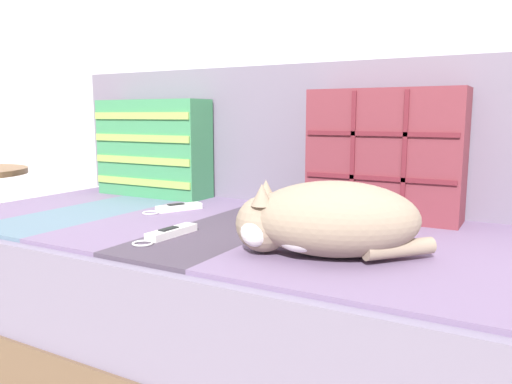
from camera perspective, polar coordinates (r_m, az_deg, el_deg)
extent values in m
cube|color=brown|center=(1.48, -1.43, -16.49)|extent=(1.82, 0.91, 0.19)
cube|color=slate|center=(1.40, -1.47, -8.56)|extent=(1.78, 0.89, 0.24)
cube|color=slate|center=(1.84, -21.87, -1.09)|extent=(0.24, 0.80, 0.01)
cube|color=slate|center=(1.66, -16.53, -1.84)|extent=(0.24, 0.80, 0.01)
cube|color=slate|center=(1.49, -9.95, -2.74)|extent=(0.24, 0.80, 0.01)
cube|color=#423847|center=(1.35, -1.88, -3.79)|extent=(0.24, 0.80, 0.01)
cube|color=slate|center=(1.25, 7.80, -4.95)|extent=(0.24, 0.80, 0.01)
cube|color=slate|center=(1.18, 18.92, -6.11)|extent=(0.24, 0.80, 0.01)
cube|color=slate|center=(1.68, 5.26, 6.54)|extent=(1.78, 0.14, 0.45)
cube|color=brown|center=(1.44, 14.47, 4.18)|extent=(0.42, 0.13, 0.36)
cube|color=maroon|center=(1.38, 13.65, 1.53)|extent=(0.41, 0.01, 0.01)
cube|color=maroon|center=(1.40, 10.97, 4.15)|extent=(0.01, 0.01, 0.35)
cube|color=maroon|center=(1.37, 13.83, 6.48)|extent=(0.41, 0.01, 0.01)
cube|color=maroon|center=(1.36, 16.59, 3.83)|extent=(0.01, 0.01, 0.35)
cube|color=#3D8956|center=(1.84, -11.63, 4.93)|extent=(0.43, 0.13, 0.34)
cube|color=#93B751|center=(1.80, -12.93, 1.10)|extent=(0.42, 0.01, 0.02)
cube|color=#93B751|center=(1.79, -13.01, 3.55)|extent=(0.42, 0.01, 0.02)
cube|color=#93B751|center=(1.79, -13.10, 6.01)|extent=(0.42, 0.01, 0.02)
cube|color=#93B751|center=(1.79, -13.18, 8.49)|extent=(0.42, 0.01, 0.02)
ellipsoid|color=gray|center=(1.04, 8.98, -3.02)|extent=(0.40, 0.32, 0.16)
sphere|color=gray|center=(1.05, 0.91, -3.65)|extent=(0.12, 0.12, 0.12)
sphere|color=white|center=(1.03, 0.03, -4.48)|extent=(0.07, 0.07, 0.07)
ellipsoid|color=white|center=(1.00, 4.81, -4.88)|extent=(0.10, 0.05, 0.07)
cylinder|color=gray|center=(1.04, 16.03, -6.23)|extent=(0.13, 0.14, 0.03)
cone|color=gray|center=(1.01, 0.68, -0.31)|extent=(0.05, 0.05, 0.04)
cone|color=gray|center=(1.07, 1.14, 0.24)|extent=(0.05, 0.05, 0.04)
cube|color=white|center=(1.23, -9.59, -4.54)|extent=(0.04, 0.15, 0.02)
cube|color=black|center=(1.22, -9.96, -4.15)|extent=(0.02, 0.05, 0.00)
cube|color=black|center=(1.28, -7.45, -3.93)|extent=(0.03, 0.01, 0.02)
torus|color=silver|center=(1.16, -12.81, -5.74)|extent=(0.05, 0.05, 0.01)
cube|color=white|center=(1.55, -8.78, -1.74)|extent=(0.09, 0.14, 0.02)
cube|color=black|center=(1.55, -9.14, -1.40)|extent=(0.04, 0.05, 0.00)
cube|color=black|center=(1.58, -6.57, -1.49)|extent=(0.03, 0.02, 0.02)
torus|color=silver|center=(1.51, -11.95, -2.34)|extent=(0.07, 0.07, 0.01)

